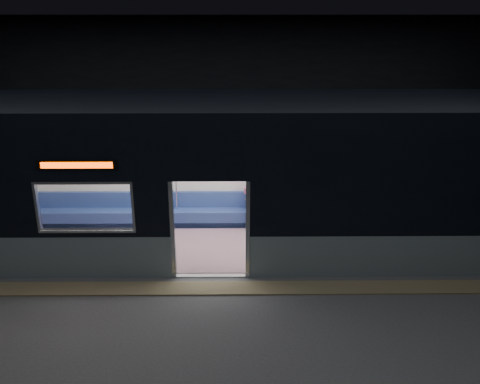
{
  "coord_description": "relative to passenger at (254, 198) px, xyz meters",
  "views": [
    {
      "loc": [
        0.5,
        -8.1,
        5.07
      ],
      "look_at": [
        0.6,
        2.3,
        1.37
      ],
      "focal_mm": 38.0,
      "sensor_mm": 36.0,
      "label": 1
    }
  ],
  "objects": [
    {
      "name": "station_floor",
      "position": [
        -0.96,
        -3.55,
        -0.78
      ],
      "size": [
        24.0,
        14.0,
        0.01
      ],
      "primitive_type": "cube",
      "color": "#47494C",
      "rests_on": "ground"
    },
    {
      "name": "station_envelope",
      "position": [
        -0.96,
        -3.55,
        2.89
      ],
      "size": [
        24.0,
        14.0,
        5.0
      ],
      "color": "black",
      "rests_on": "station_floor"
    },
    {
      "name": "tactile_strip",
      "position": [
        -0.96,
        -3.0,
        -0.76
      ],
      "size": [
        22.8,
        0.5,
        0.03
      ],
      "primitive_type": "cube",
      "color": "#8C7F59",
      "rests_on": "station_floor"
    },
    {
      "name": "metro_car",
      "position": [
        -0.96,
        -1.0,
        1.07
      ],
      "size": [
        18.0,
        3.04,
        3.35
      ],
      "color": "gray",
      "rests_on": "station_floor"
    },
    {
      "name": "passenger",
      "position": [
        0.0,
        0.0,
        0.0
      ],
      "size": [
        0.38,
        0.65,
        1.31
      ],
      "rotation": [
        0.0,
        0.0,
        -0.07
      ],
      "color": "black",
      "rests_on": "metro_car"
    },
    {
      "name": "handbag",
      "position": [
        -0.0,
        -0.21,
        -0.1
      ],
      "size": [
        0.32,
        0.29,
        0.14
      ],
      "primitive_type": "cube",
      "rotation": [
        0.0,
        0.0,
        0.19
      ],
      "color": "black",
      "rests_on": "passenger"
    },
    {
      "name": "transit_map",
      "position": [
        3.89,
        0.31,
        0.71
      ],
      "size": [
        1.04,
        0.03,
        0.68
      ],
      "primitive_type": "cube",
      "color": "white",
      "rests_on": "metro_car"
    }
  ]
}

